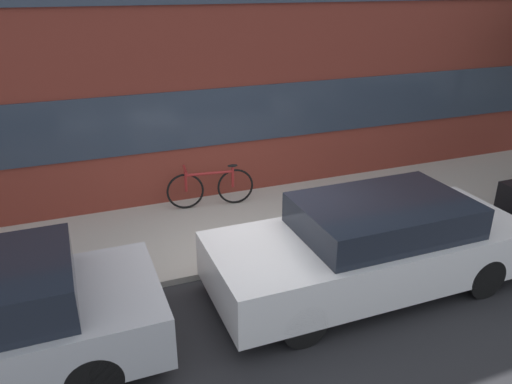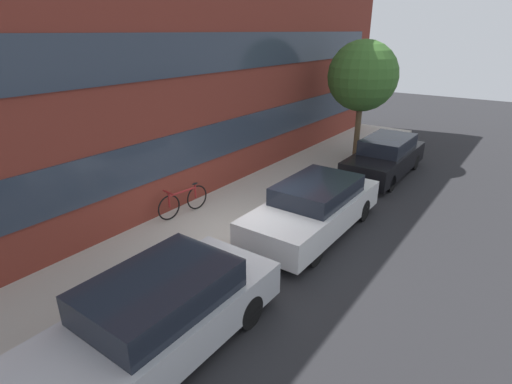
{
  "view_description": "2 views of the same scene",
  "coord_description": "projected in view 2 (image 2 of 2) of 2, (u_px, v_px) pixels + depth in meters",
  "views": [
    {
      "loc": [
        -2.49,
        -6.23,
        4.15
      ],
      "look_at": [
        0.12,
        0.44,
        1.1
      ],
      "focal_mm": 35.0,
      "sensor_mm": 36.0,
      "label": 1
    },
    {
      "loc": [
        -7.17,
        -5.31,
        4.9
      ],
      "look_at": [
        0.3,
        0.07,
        1.17
      ],
      "focal_mm": 28.0,
      "sensor_mm": 36.0,
      "label": 2
    }
  ],
  "objects": [
    {
      "name": "ground_plane",
      "position": [
        251.0,
        239.0,
        10.11
      ],
      "size": [
        56.0,
        56.0,
        0.0
      ],
      "primitive_type": "plane",
      "color": "#232326"
    },
    {
      "name": "parked_car_black",
      "position": [
        385.0,
        157.0,
        14.31
      ],
      "size": [
        4.46,
        1.6,
        1.39
      ],
      "rotation": [
        0.0,
        0.0,
        3.14
      ],
      "color": "black",
      "rests_on": "ground_plane"
    },
    {
      "name": "bicycle",
      "position": [
        183.0,
        201.0,
        11.09
      ],
      "size": [
        1.67,
        0.44,
        0.81
      ],
      "rotation": [
        0.0,
        0.0,
        3.02
      ],
      "color": "black",
      "rests_on": "sidewalk_strip"
    },
    {
      "name": "fire_hydrant",
      "position": [
        105.0,
        296.0,
        7.23
      ],
      "size": [
        0.5,
        0.28,
        0.66
      ],
      "color": "gold",
      "rests_on": "sidewalk_strip"
    },
    {
      "name": "parked_car_silver",
      "position": [
        155.0,
        318.0,
        6.29
      ],
      "size": [
        4.59,
        1.81,
        1.39
      ],
      "rotation": [
        0.0,
        0.0,
        3.14
      ],
      "color": "#B2B5BA",
      "rests_on": "ground_plane"
    },
    {
      "name": "parked_car_white",
      "position": [
        314.0,
        207.0,
        10.26
      ],
      "size": [
        4.57,
        1.78,
        1.35
      ],
      "rotation": [
        0.0,
        0.0,
        3.14
      ],
      "color": "silver",
      "rests_on": "ground_plane"
    },
    {
      "name": "sidewalk_strip",
      "position": [
        210.0,
        223.0,
        10.84
      ],
      "size": [
        28.0,
        2.77,
        0.1
      ],
      "color": "#A8A399",
      "rests_on": "ground_plane"
    },
    {
      "name": "rowhouse_facade",
      "position": [
        151.0,
        71.0,
        10.37
      ],
      "size": [
        28.0,
        1.02,
        7.83
      ],
      "color": "maroon",
      "rests_on": "ground_plane"
    },
    {
      "name": "street_tree",
      "position": [
        363.0,
        76.0,
        15.23
      ],
      "size": [
        2.67,
        2.67,
        4.52
      ],
      "color": "brown",
      "rests_on": "sidewalk_strip"
    }
  ]
}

